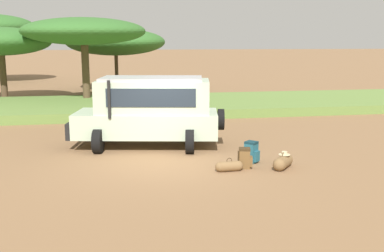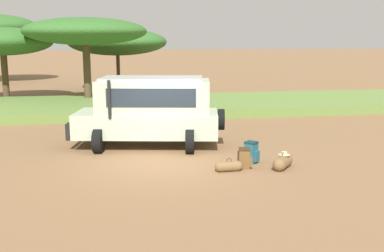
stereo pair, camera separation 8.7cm
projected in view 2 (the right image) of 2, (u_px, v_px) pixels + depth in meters
The scene contains 10 objects.
ground_plane at pixel (162, 163), 13.70m from camera, with size 320.00×320.00×0.00m, color olive.
grass_bank at pixel (141, 106), 24.05m from camera, with size 120.00×7.00×0.44m.
safari_vehicle at pixel (150, 110), 15.60m from camera, with size 5.47×3.30×2.44m.
backpack_beside_front_wheel at pixel (251, 152), 13.69m from camera, with size 0.48×0.49×0.66m.
backpack_cluster_center at pixel (245, 158), 13.11m from camera, with size 0.46×0.38×0.60m.
duffel_bag_low_black_case at pixel (283, 162), 13.09m from camera, with size 0.79×0.86×0.48m.
duffel_bag_soft_canvas at pixel (229, 166), 12.81m from camera, with size 0.82×0.32×0.39m.
acacia_tree_right_mid at pixel (2, 41), 26.67m from camera, with size 5.90×5.31×4.46m.
acacia_tree_far_right at pixel (85, 32), 25.08m from camera, with size 6.87×5.98×4.93m.
acacia_tree_distant_right at pixel (117, 42), 32.89m from camera, with size 7.23×7.32×4.52m.
Camera 2 is at (-1.29, -13.21, 3.70)m, focal length 42.00 mm.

